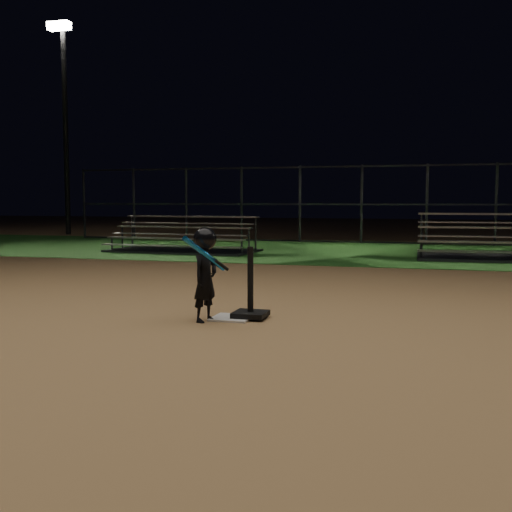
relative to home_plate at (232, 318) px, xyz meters
The scene contains 8 objects.
ground 0.01m from the home_plate, ahead, with size 80.00×80.00×0.00m, color #9F7648.
grass_strip 10.00m from the home_plate, 90.00° to the left, with size 60.00×8.00×0.01m, color #1E4E19.
home_plate is the anchor object (origin of this frame).
batting_tee 0.27m from the home_plate, 20.85° to the left, with size 0.38×0.38×0.82m.
child_batter 0.65m from the home_plate, 137.17° to the right, with size 0.44×0.60×1.08m.
bleacher_left 9.46m from the home_plate, 116.48° to the left, with size 3.98×2.08×0.95m.
backstop_fence 13.06m from the home_plate, 90.00° to the left, with size 20.08×0.08×2.50m.
light_pole_left 19.79m from the home_plate, 128.77° to the left, with size 0.90×0.53×8.30m.
Camera 1 is at (2.24, -6.69, 1.38)m, focal length 43.04 mm.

